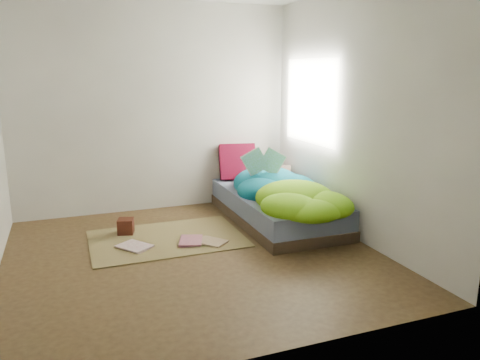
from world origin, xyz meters
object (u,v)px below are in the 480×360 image
object	(u,v)px
pillow_magenta	(237,162)
floor_book_b	(180,241)
wooden_box	(126,226)
bed	(276,207)
floor_book_a	(126,250)
open_book	(264,153)

from	to	relation	value
pillow_magenta	floor_book_b	world-z (taller)	pillow_magenta
floor_book_b	pillow_magenta	bearing A→B (deg)	66.65
pillow_magenta	wooden_box	xyz separation A→B (m)	(-1.58, -0.72, -0.48)
wooden_box	floor_book_b	distance (m)	0.69
floor_book_b	bed	bearing A→B (deg)	34.12
wooden_box	floor_book_a	size ratio (longest dim) A/B	0.50
open_book	floor_book_b	xyz separation A→B (m)	(-1.15, -0.45, -0.78)
bed	pillow_magenta	distance (m)	0.97
wooden_box	floor_book_a	xyz separation A→B (m)	(-0.07, -0.54, -0.07)
pillow_magenta	wooden_box	bearing A→B (deg)	-144.30
bed	wooden_box	bearing A→B (deg)	175.43
open_book	floor_book_b	bearing A→B (deg)	-141.14
open_book	floor_book_a	distance (m)	1.95
bed	pillow_magenta	size ratio (longest dim) A/B	4.25
open_book	wooden_box	bearing A→B (deg)	-163.83
wooden_box	floor_book_b	xyz separation A→B (m)	(0.48, -0.49, -0.07)
bed	open_book	world-z (taller)	open_book
bed	floor_book_b	xyz separation A→B (m)	(-1.27, -0.35, -0.14)
bed	open_book	size ratio (longest dim) A/B	4.69
open_book	floor_book_b	size ratio (longest dim) A/B	1.35
open_book	floor_book_a	xyz separation A→B (m)	(-1.71, -0.51, -0.79)
floor_book_a	floor_book_b	size ratio (longest dim) A/B	1.03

